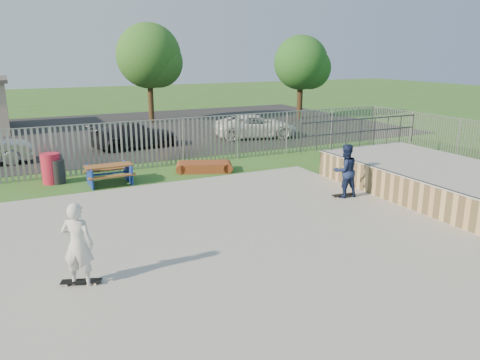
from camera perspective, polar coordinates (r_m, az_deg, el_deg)
name	(u,v)px	position (r m, az deg, el deg)	size (l,w,h in m)	color
ground	(167,260)	(11.18, -8.84, -9.61)	(120.00, 120.00, 0.00)	#345F20
concrete_slab	(167,257)	(11.15, -8.85, -9.26)	(15.00, 12.00, 0.15)	#9C9C96
quarter_pipe	(429,179)	(16.93, 22.09, 0.07)	(5.50, 7.05, 2.19)	tan
fence	(152,171)	(15.29, -10.64, 1.11)	(26.04, 16.02, 2.00)	gray
picnic_table	(109,174)	(17.81, -15.65, 0.68)	(1.67, 1.38, 0.71)	brown
funbox	(204,167)	(19.05, -4.38, 1.61)	(2.10, 1.55, 0.38)	brown
trash_bin_red	(51,168)	(18.53, -22.04, 1.32)	(0.67, 0.67, 1.12)	#B21B32
trash_bin_grey	(57,172)	(18.46, -21.36, 0.97)	(0.54, 0.54, 0.89)	black
parking_lot	(68,135)	(29.26, -20.25, 5.15)	(40.00, 18.00, 0.02)	black
car_dark	(135,135)	(24.25, -12.71, 5.37)	(1.79, 4.40, 1.28)	black
car_white	(256,126)	(26.55, 1.91, 6.58)	(2.14, 4.64, 1.29)	white
tree_mid	(149,56)	(32.72, -11.08, 14.62)	(4.29, 4.29, 6.62)	#46321C
tree_right	(301,63)	(34.58, 7.44, 13.98)	(3.83, 3.83, 5.91)	#3D2B18
skateboard_a	(344,195)	(15.56, 12.51, -1.84)	(0.82, 0.27, 0.08)	black
skateboard_b	(81,282)	(10.18, -18.76, -11.72)	(0.82, 0.47, 0.08)	black
skater_navy	(345,171)	(15.35, 12.69, 1.11)	(0.84, 0.65, 1.73)	#162045
skater_white	(78,244)	(9.84, -19.17, -7.42)	(0.63, 0.41, 1.73)	silver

